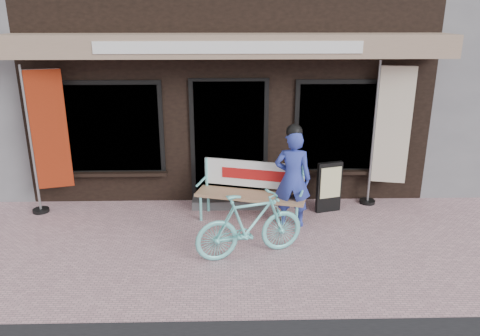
{
  "coord_description": "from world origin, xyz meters",
  "views": [
    {
      "loc": [
        -0.01,
        -5.87,
        3.27
      ],
      "look_at": [
        0.16,
        0.7,
        1.05
      ],
      "focal_mm": 35.0,
      "sensor_mm": 36.0,
      "label": 1
    }
  ],
  "objects_px": {
    "menu_stand": "(329,187)",
    "bicycle": "(250,225)",
    "nobori_cream": "(389,134)",
    "person": "(293,177)",
    "bench": "(252,187)",
    "nobori_red": "(47,138)"
  },
  "relations": [
    {
      "from": "bicycle",
      "to": "bench",
      "type": "bearing_deg",
      "value": -21.65
    },
    {
      "from": "bicycle",
      "to": "nobori_cream",
      "type": "xyz_separation_m",
      "value": [
        2.43,
        1.76,
        0.82
      ]
    },
    {
      "from": "nobori_cream",
      "to": "menu_stand",
      "type": "xyz_separation_m",
      "value": [
        -1.03,
        -0.28,
        -0.84
      ]
    },
    {
      "from": "bicycle",
      "to": "nobori_red",
      "type": "xyz_separation_m",
      "value": [
        -3.26,
        1.63,
        0.81
      ]
    },
    {
      "from": "nobori_red",
      "to": "nobori_cream",
      "type": "height_order",
      "value": "nobori_cream"
    },
    {
      "from": "person",
      "to": "nobori_cream",
      "type": "xyz_separation_m",
      "value": [
        1.72,
        0.78,
        0.48
      ]
    },
    {
      "from": "nobori_red",
      "to": "nobori_cream",
      "type": "distance_m",
      "value": 5.69
    },
    {
      "from": "bench",
      "to": "nobori_cream",
      "type": "bearing_deg",
      "value": 28.96
    },
    {
      "from": "menu_stand",
      "to": "bicycle",
      "type": "bearing_deg",
      "value": -149.82
    },
    {
      "from": "bicycle",
      "to": "menu_stand",
      "type": "bearing_deg",
      "value": -61.25
    },
    {
      "from": "nobori_cream",
      "to": "menu_stand",
      "type": "distance_m",
      "value": 1.36
    },
    {
      "from": "bench",
      "to": "menu_stand",
      "type": "distance_m",
      "value": 1.35
    },
    {
      "from": "nobori_red",
      "to": "nobori_cream",
      "type": "bearing_deg",
      "value": -14.43
    },
    {
      "from": "bicycle",
      "to": "menu_stand",
      "type": "relative_size",
      "value": 1.78
    },
    {
      "from": "nobori_cream",
      "to": "bench",
      "type": "bearing_deg",
      "value": -154.52
    },
    {
      "from": "person",
      "to": "nobori_red",
      "type": "height_order",
      "value": "nobori_red"
    },
    {
      "from": "bicycle",
      "to": "menu_stand",
      "type": "distance_m",
      "value": 2.04
    },
    {
      "from": "menu_stand",
      "to": "nobori_cream",
      "type": "bearing_deg",
      "value": -0.81
    },
    {
      "from": "nobori_cream",
      "to": "bicycle",
      "type": "bearing_deg",
      "value": -131.52
    },
    {
      "from": "bench",
      "to": "person",
      "type": "distance_m",
      "value": 0.72
    },
    {
      "from": "bicycle",
      "to": "nobori_cream",
      "type": "relative_size",
      "value": 0.62
    },
    {
      "from": "person",
      "to": "bicycle",
      "type": "xyz_separation_m",
      "value": [
        -0.71,
        -0.98,
        -0.34
      ]
    }
  ]
}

